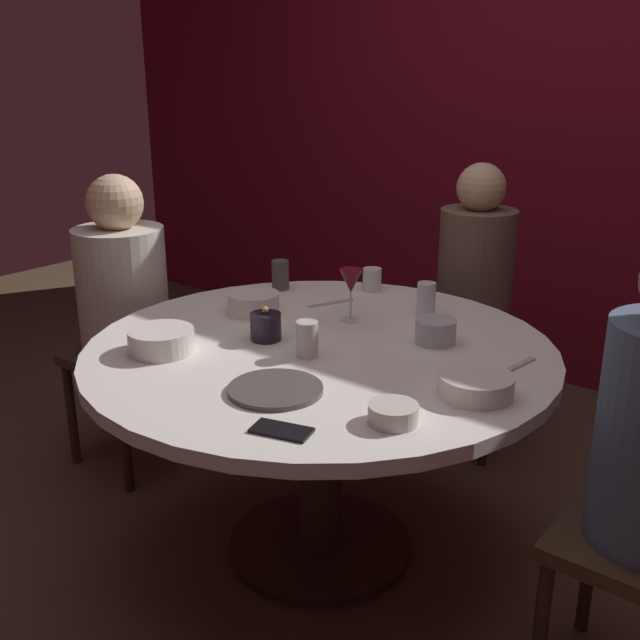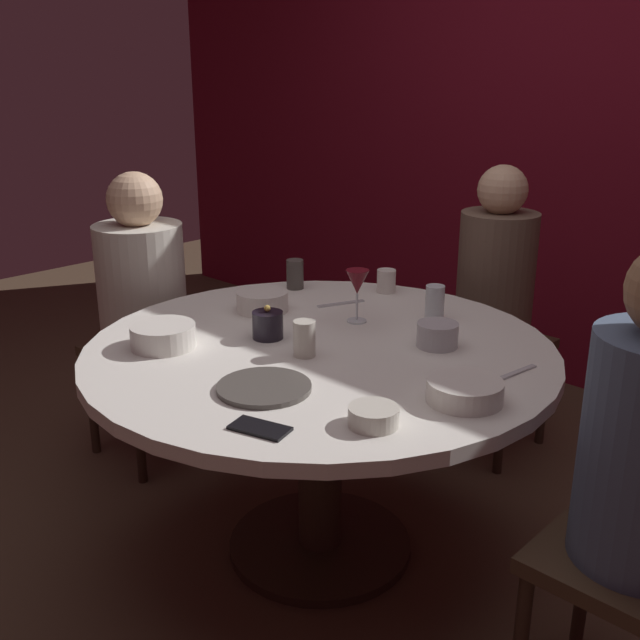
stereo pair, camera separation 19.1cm
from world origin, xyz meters
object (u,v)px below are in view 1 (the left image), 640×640
Objects in this scene: seated_diner_back at (475,276)px; cup_center_front at (280,275)px; cup_by_left_diner at (307,339)px; wine_glass at (351,283)px; bowl_sauce_side at (161,341)px; cup_near_candle at (372,279)px; candle_holder at (266,326)px; dinner_plate at (275,389)px; bowl_small_white at (393,414)px; dining_table at (320,387)px; seated_diner_left at (123,291)px; cup_by_right_diner at (426,299)px; bowl_rice_portion at (476,385)px; bowl_salad_center at (253,303)px; cell_phone at (282,430)px; bowl_serving_large at (436,331)px.

cup_center_front is (-0.49, -0.63, 0.06)m from seated_diner_back.
cup_by_left_diner is 0.96× the size of cup_center_front.
wine_glass is 0.64m from bowl_sauce_side.
candle_holder is at bearing -85.87° from cup_near_candle.
seated_diner_back is 4.71× the size of dinner_plate.
wine_glass is at bearing 107.55° from dinner_plate.
bowl_small_white is at bearing -35.39° from cup_center_front.
cup_center_front is at bearing 126.60° from candle_holder.
seated_diner_back reaches higher than cup_by_left_diner.
cup_near_candle reaches higher than bowl_sauce_side.
dining_table is 1.23× the size of seated_diner_left.
seated_diner_back is at bearing 95.15° from dinner_plate.
seated_diner_back is (0.95, 1.00, 0.00)m from seated_diner_left.
dinner_plate is at bearing -49.50° from cup_center_front.
seated_diner_back is 6.64× the size of wine_glass.
dining_table is at bearing 0.00° from seated_diner_back.
cup_center_front is at bearing 142.52° from dining_table.
cup_by_right_diner is (0.44, 0.77, 0.02)m from bowl_sauce_side.
bowl_small_white is 0.62× the size of bowl_rice_portion.
bowl_salad_center is 0.44m from bowl_sauce_side.
bowl_rice_portion is at bearing -1.36° from seated_diner_left.
wine_glass is at bearing 104.46° from dining_table.
cell_phone is (0.44, -0.43, -0.04)m from candle_holder.
bowl_small_white is at bearing -69.88° from bowl_serving_large.
cup_center_front is (-0.94, 0.67, 0.03)m from bowl_small_white.
wine_glass is at bearing 134.00° from bowl_small_white.
bowl_small_white is 1.42× the size of cup_near_candle.
bowl_sauce_side reaches higher than bowl_rice_portion.
cup_center_front reaches higher than bowl_salad_center.
cup_center_front is (-0.77, 0.87, 0.05)m from cell_phone.
seated_diner_left is at bearing 174.55° from cup_by_left_diner.
bowl_small_white is at bearing -107.02° from bowl_rice_portion.
cell_phone is (1.23, -0.50, 0.01)m from seated_diner_left.
cup_center_front is at bearing 112.95° from bowl_salad_center.
candle_holder is 0.57m from cup_by_right_diner.
dinner_plate is 0.66m from bowl_salad_center.
seated_diner_back reaches higher than cup_by_right_diner.
cup_near_candle is (-0.21, -0.43, 0.04)m from seated_diner_back.
bowl_serving_large is at bearing -10.36° from cup_center_front.
cup_center_front is at bearing -37.55° from seated_diner_back.
bowl_rice_portion is 1.75× the size of cup_center_front.
bowl_rice_portion reaches higher than bowl_small_white.
dinner_plate is 2.16× the size of cup_by_right_diner.
wine_glass reaches higher than cup_near_candle.
wine_glass reaches higher than bowl_serving_large.
seated_diner_left is 1.49m from bowl_rice_portion.
candle_holder is 0.55m from cup_center_front.
cup_by_right_diner is at bearing 127.34° from bowl_serving_large.
bowl_sauce_side is at bearing -146.11° from cup_by_left_diner.
seated_diner_left is 0.71m from bowl_sauce_side.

